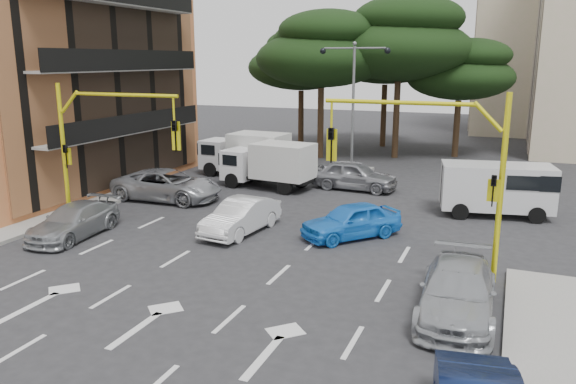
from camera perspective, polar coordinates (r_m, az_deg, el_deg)
name	(u,v)px	position (r m, az deg, el deg)	size (l,w,h in m)	color
ground	(225,267)	(19.57, -6.40, -7.53)	(120.00, 120.00, 0.00)	#28282B
median_strip	(351,176)	(33.93, 6.43, 1.60)	(1.40, 6.00, 0.15)	gray
apartment_orange	(6,61)	(35.96, -26.75, 11.83)	(15.19, 16.15, 13.70)	#C66E3E
apartment_beige_far	(569,43)	(60.21, 26.63, 13.35)	(16.20, 12.15, 16.70)	beige
pine_left_near	(322,49)	(40.08, 3.49, 14.29)	(9.15, 9.15, 10.23)	#382616
pine_center	(400,39)	(40.76, 11.35, 15.02)	(9.98, 9.98, 11.16)	#382616
pine_left_far	(302,59)	(44.85, 1.41, 13.33)	(8.32, 8.32, 9.30)	#382616
pine_right	(461,69)	(42.17, 17.20, 11.80)	(7.49, 7.49, 8.37)	#382616
pine_back	(387,50)	(46.04, 10.00, 14.00)	(9.15, 9.15, 10.23)	#382616
signal_mast_right	(443,159)	(18.40, 15.45, 3.28)	(5.79, 0.37, 6.00)	yellow
signal_mast_left	(97,137)	(24.03, -18.86, 5.32)	(5.79, 0.37, 6.00)	yellow
street_lamp_center	(354,86)	(33.26, 6.68, 10.66)	(4.16, 0.36, 7.77)	slate
car_white_hatch	(241,216)	(22.99, -4.80, -2.48)	(1.47, 4.21, 1.39)	silver
car_blue_compact	(351,221)	(22.43, 6.45, -2.90)	(1.66, 4.12, 1.40)	blue
car_silver_wagon	(74,221)	(24.01, -20.93, -2.76)	(1.81, 4.46, 1.29)	gray
car_silver_cross_a	(167,185)	(28.86, -12.17, 0.70)	(2.55, 5.53, 1.54)	#989AA0
car_silver_cross_b	(354,175)	(30.70, 6.76, 1.71)	(1.87, 4.65, 1.59)	gray
car_silver_parked	(457,291)	(16.38, 16.84, -9.62)	(2.01, 4.95, 1.44)	#A0A3A8
van_white	(496,190)	(27.02, 20.37, 0.23)	(2.17, 4.79, 2.40)	silver
box_truck_a	(245,154)	(34.00, -4.41, 3.82)	(2.28, 5.42, 2.67)	silver
box_truck_b	(268,165)	(30.75, -2.02, 2.72)	(2.17, 5.17, 2.54)	white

